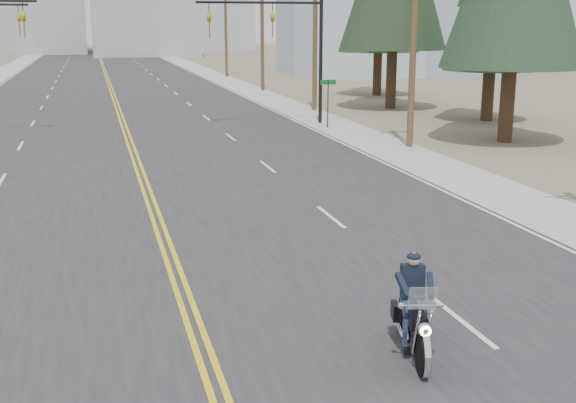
{
  "coord_description": "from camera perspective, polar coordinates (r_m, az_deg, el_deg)",
  "views": [
    {
      "loc": [
        -1.59,
        -7.56,
        5.59
      ],
      "look_at": [
        2.61,
        8.03,
        1.6
      ],
      "focal_mm": 45.0,
      "sensor_mm": 36.0,
      "label": 1
    }
  ],
  "objects": [
    {
      "name": "haze_bldg_b",
      "position": [
        132.92,
        -11.31,
        14.24
      ],
      "size": [
        18.0,
        14.0,
        14.0
      ],
      "primitive_type": "cube",
      "color": "#ADB2B7",
      "rests_on": "ground"
    },
    {
      "name": "sidewalk_right",
      "position": [
        78.86,
        -5.58,
        9.76
      ],
      "size": [
        3.0,
        200.0,
        0.01
      ],
      "primitive_type": "cube",
      "color": "#A5A5A0",
      "rests_on": "ground"
    },
    {
      "name": "haze_bldg_e",
      "position": [
        159.79,
        -5.69,
        13.97
      ],
      "size": [
        14.0,
        14.0,
        12.0
      ],
      "primitive_type": "cube",
      "color": "#B7BCC6",
      "rests_on": "ground"
    },
    {
      "name": "street_sign",
      "position": [
        39.73,
        3.18,
        8.39
      ],
      "size": [
        0.9,
        0.06,
        2.62
      ],
      "color": "black",
      "rests_on": "ground"
    },
    {
      "name": "motorcyclist",
      "position": [
        12.67,
        10.01,
        -8.19
      ],
      "size": [
        1.49,
        2.41,
        1.75
      ],
      "primitive_type": null,
      "rotation": [
        0.0,
        0.0,
        2.89
      ],
      "color": "black",
      "rests_on": "ground"
    },
    {
      "name": "utility_pole_d",
      "position": [
        62.18,
        -2.06,
        14.24
      ],
      "size": [
        2.2,
        0.3,
        11.5
      ],
      "color": "brown",
      "rests_on": "ground"
    },
    {
      "name": "utility_pole_c",
      "position": [
        47.69,
        2.15,
        14.05
      ],
      "size": [
        2.2,
        0.3,
        11.0
      ],
      "color": "brown",
      "rests_on": "ground"
    },
    {
      "name": "haze_bldg_c",
      "position": [
        124.75,
        4.55,
        15.41
      ],
      "size": [
        16.0,
        12.0,
        18.0
      ],
      "primitive_type": "cube",
      "color": "#B7BCC6",
      "rests_on": "ground"
    },
    {
      "name": "traffic_mast_right",
      "position": [
        40.95,
        -0.15,
        12.97
      ],
      "size": [
        7.1,
        0.26,
        7.0
      ],
      "color": "black",
      "rests_on": "ground"
    },
    {
      "name": "utility_pole_e",
      "position": [
        78.83,
        -4.95,
        13.94
      ],
      "size": [
        2.2,
        0.3,
        11.0
      ],
      "color": "brown",
      "rests_on": "ground"
    },
    {
      "name": "utility_pole_b",
      "position": [
        33.66,
        9.97,
        14.35
      ],
      "size": [
        2.2,
        0.3,
        11.5
      ],
      "color": "brown",
      "rests_on": "ground"
    },
    {
      "name": "road",
      "position": [
        77.78,
        -14.08,
        9.36
      ],
      "size": [
        20.0,
        200.0,
        0.01
      ],
      "primitive_type": "cube",
      "color": "#303033",
      "rests_on": "ground"
    }
  ]
}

